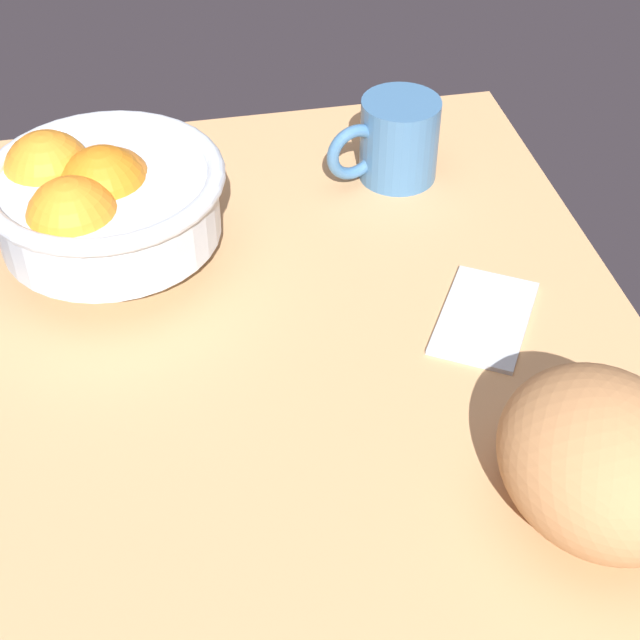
{
  "coord_description": "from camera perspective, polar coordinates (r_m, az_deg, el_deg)",
  "views": [
    {
      "loc": [
        56.69,
        -9.82,
        54.49
      ],
      "look_at": [
        3.79,
        0.68,
        5.0
      ],
      "focal_mm": 52.9,
      "sensor_mm": 36.0,
      "label": 1
    }
  ],
  "objects": [
    {
      "name": "bread_loaf",
      "position": [
        0.66,
        16.63,
        -8.12
      ],
      "size": [
        17.1,
        15.42,
        10.54
      ],
      "primitive_type": "ellipsoid",
      "rotation": [
        0.0,
        0.0,
        3.29
      ],
      "color": "tan",
      "rests_on": "ground"
    },
    {
      "name": "fruit_bowl",
      "position": [
        0.85,
        -13.2,
        7.16
      ],
      "size": [
        21.17,
        21.17,
        11.45
      ],
      "color": "silver",
      "rests_on": "ground"
    },
    {
      "name": "napkin_folded",
      "position": [
        0.82,
        9.95,
        0.27
      ],
      "size": [
        13.79,
        12.27,
        0.91
      ],
      "primitive_type": "cube",
      "rotation": [
        0.0,
        0.0,
        -0.54
      ],
      "color": "silver",
      "rests_on": "ground"
    },
    {
      "name": "mug",
      "position": [
        0.96,
        4.61,
        10.78
      ],
      "size": [
        7.88,
        11.91,
        8.48
      ],
      "color": "teal",
      "rests_on": "ground"
    },
    {
      "name": "ground_plane",
      "position": [
        0.8,
        -1.0,
        -1.69
      ],
      "size": [
        72.88,
        57.57,
        3.0
      ],
      "primitive_type": "cube",
      "color": "tan"
    }
  ]
}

